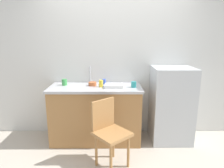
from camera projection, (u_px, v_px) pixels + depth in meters
name	position (u px, v px, depth m)	size (l,w,h in m)	color
ground_plane	(118.00, 162.00, 2.73)	(8.00, 8.00, 0.00)	#BCB2A3
back_wall	(117.00, 59.00, 3.40)	(4.80, 0.10, 2.64)	silver
cabinet_base	(97.00, 115.00, 3.27)	(1.42, 0.60, 0.88)	#A87542
countertop	(96.00, 88.00, 3.16)	(1.46, 0.64, 0.04)	#B7B7BC
faucet	(91.00, 75.00, 3.37)	(0.02, 0.02, 0.29)	#B7B7BC
refrigerator	(172.00, 105.00, 3.23)	(0.64, 0.58, 1.22)	silver
chair	(110.00, 130.00, 2.59)	(0.56, 0.56, 0.89)	#A87542
dish_tray	(115.00, 86.00, 3.08)	(0.28, 0.20, 0.05)	white
terracotta_bowl	(93.00, 84.00, 3.20)	(0.13, 0.13, 0.06)	#B25B33
cup_blue	(105.00, 82.00, 3.30)	(0.07, 0.07, 0.08)	blue
cup_yellow	(102.00, 83.00, 3.11)	(0.06, 0.06, 0.11)	yellow
cup_teal	(135.00, 85.00, 3.08)	(0.08, 0.08, 0.09)	teal
cup_green	(65.00, 82.00, 3.22)	(0.08, 0.08, 0.10)	green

